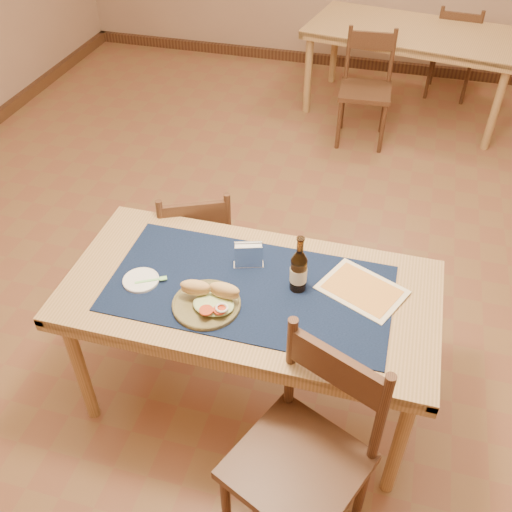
% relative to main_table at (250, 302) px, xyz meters
% --- Properties ---
extents(room, '(6.04, 7.04, 2.84)m').
position_rel_main_table_xyz_m(room, '(0.00, 0.80, 0.73)').
color(room, brown).
rests_on(room, ground).
extents(main_table, '(1.60, 0.80, 0.75)m').
position_rel_main_table_xyz_m(main_table, '(0.00, 0.00, 0.00)').
color(main_table, '#AC8451').
rests_on(main_table, ground).
extents(placemat, '(1.20, 0.60, 0.01)m').
position_rel_main_table_xyz_m(placemat, '(0.00, 0.00, 0.09)').
color(placemat, '#101D3D').
rests_on(placemat, main_table).
extents(baseboard, '(6.00, 7.00, 0.10)m').
position_rel_main_table_xyz_m(baseboard, '(0.00, 0.80, -0.62)').
color(baseboard, '#4B2F1A').
rests_on(baseboard, ground).
extents(back_table, '(1.88, 1.16, 0.75)m').
position_rel_main_table_xyz_m(back_table, '(0.50, 3.37, 0.00)').
color(back_table, '#AC8451').
rests_on(back_table, ground).
extents(chair_main_far, '(0.52, 0.52, 0.85)m').
position_rel_main_table_xyz_m(chair_main_far, '(-0.47, 0.57, -0.23)').
color(chair_main_far, '#4B2F1A').
rests_on(chair_main_far, ground).
extents(chair_main_near, '(0.59, 0.59, 0.98)m').
position_rel_main_table_xyz_m(chair_main_near, '(0.37, -0.56, -0.16)').
color(chair_main_near, '#4B2F1A').
rests_on(chair_main_near, ground).
extents(chair_back_near, '(0.44, 0.44, 0.89)m').
position_rel_main_table_xyz_m(chair_back_near, '(0.19, 2.79, -0.21)').
color(chair_back_near, '#4B2F1A').
rests_on(chair_back_near, ground).
extents(chair_back_far, '(0.43, 0.43, 0.85)m').
position_rel_main_table_xyz_m(chair_back_far, '(0.88, 3.83, -0.22)').
color(chair_back_far, '#4B2F1A').
rests_on(chair_back_far, ground).
extents(sandwich_plate, '(0.28, 0.28, 0.11)m').
position_rel_main_table_xyz_m(sandwich_plate, '(-0.13, -0.15, 0.12)').
color(sandwich_plate, brown).
rests_on(sandwich_plate, placemat).
extents(side_plate, '(0.16, 0.16, 0.01)m').
position_rel_main_table_xyz_m(side_plate, '(-0.46, -0.09, 0.10)').
color(side_plate, white).
rests_on(side_plate, placemat).
extents(fork, '(0.13, 0.08, 0.00)m').
position_rel_main_table_xyz_m(fork, '(-0.41, -0.08, 0.10)').
color(fork, '#87E07B').
rests_on(fork, side_plate).
extents(beer_bottle, '(0.07, 0.07, 0.27)m').
position_rel_main_table_xyz_m(beer_bottle, '(0.20, 0.05, 0.19)').
color(beer_bottle, '#4E2D0D').
rests_on(beer_bottle, placemat).
extents(napkin_holder, '(0.14, 0.09, 0.12)m').
position_rel_main_table_xyz_m(napkin_holder, '(-0.04, 0.14, 0.14)').
color(napkin_holder, silver).
rests_on(napkin_holder, placemat).
extents(menu_card, '(0.41, 0.37, 0.01)m').
position_rel_main_table_xyz_m(menu_card, '(0.46, 0.11, 0.09)').
color(menu_card, beige).
rests_on(menu_card, placemat).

